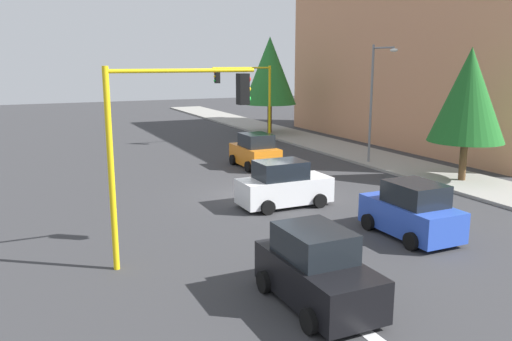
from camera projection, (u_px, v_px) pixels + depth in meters
name	position (u px, v px, depth m)	size (l,w,h in m)	color
ground_plane	(258.00, 196.00, 23.96)	(120.00, 120.00, 0.00)	#353538
sidewalk_kerb	(375.00, 158.00, 32.71)	(80.00, 4.00, 0.15)	gray
lane_arrow_near	(349.00, 319.00, 12.51)	(2.40, 1.10, 1.10)	silver
apartment_block	(427.00, 51.00, 38.81)	(24.59, 9.30, 13.52)	tan
traffic_signal_near_right	(169.00, 126.00, 15.40)	(0.36, 4.59, 5.96)	yellow
traffic_signal_far_left	(248.00, 89.00, 37.89)	(0.36, 4.59, 5.73)	yellow
street_lamp_curbside	(376.00, 91.00, 30.05)	(2.15, 0.28, 7.00)	slate
tree_roadside_near	(469.00, 95.00, 25.60)	(3.71, 3.71, 6.76)	brown
tree_roadside_far	(270.00, 71.00, 42.75)	(4.38, 4.38, 8.02)	brown
car_blue	(411.00, 212.00, 18.27)	(3.70, 2.08, 1.98)	blue
car_orange	(255.00, 152.00, 30.22)	(3.65, 2.07, 1.98)	orange
car_black	(316.00, 271.00, 13.16)	(3.83, 2.04, 1.98)	black
car_white	(283.00, 186.00, 22.10)	(2.00, 3.95, 1.98)	white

